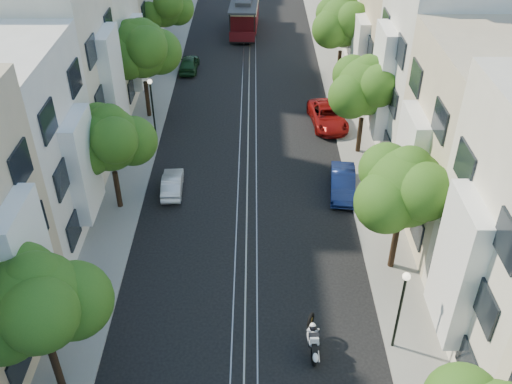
{
  "coord_description": "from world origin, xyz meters",
  "views": [
    {
      "loc": [
        0.45,
        -12.02,
        19.46
      ],
      "look_at": [
        0.51,
        12.38,
        2.2
      ],
      "focal_mm": 40.0,
      "sensor_mm": 36.0,
      "label": 1
    }
  ],
  "objects_px": {
    "tree_w_b": "(110,141)",
    "parked_car_w_far": "(189,63)",
    "tree_e_b": "(406,190)",
    "tree_e_d": "(343,23)",
    "tree_w_d": "(164,7)",
    "lamp_west": "(152,100)",
    "parked_car_w_mid": "(172,184)",
    "tree_w_c": "(142,50)",
    "tree_w_a": "(38,305)",
    "parked_car_e_mid": "(343,183)",
    "parked_car_e_far": "(328,116)",
    "lamp_east": "(402,300)",
    "sportbike_rider": "(313,338)",
    "tree_e_c": "(366,88)",
    "cable_car": "(245,13)"
  },
  "relations": [
    {
      "from": "tree_w_b",
      "to": "parked_car_w_far",
      "type": "xyz_separation_m",
      "value": [
        2.07,
        19.4,
        -3.76
      ]
    },
    {
      "from": "tree_e_b",
      "to": "tree_e_d",
      "type": "height_order",
      "value": "tree_e_d"
    },
    {
      "from": "parked_car_w_far",
      "to": "tree_e_b",
      "type": "bearing_deg",
      "value": 118.13
    },
    {
      "from": "tree_e_b",
      "to": "tree_w_d",
      "type": "height_order",
      "value": "tree_e_b"
    },
    {
      "from": "lamp_west",
      "to": "parked_car_w_mid",
      "type": "height_order",
      "value": "lamp_west"
    },
    {
      "from": "tree_w_c",
      "to": "tree_e_b",
      "type": "bearing_deg",
      "value": -48.01
    },
    {
      "from": "tree_w_a",
      "to": "tree_w_d",
      "type": "height_order",
      "value": "tree_w_a"
    },
    {
      "from": "tree_e_d",
      "to": "tree_w_d",
      "type": "height_order",
      "value": "tree_e_d"
    },
    {
      "from": "parked_car_e_mid",
      "to": "parked_car_e_far",
      "type": "height_order",
      "value": "parked_car_e_far"
    },
    {
      "from": "tree_w_d",
      "to": "parked_car_w_far",
      "type": "bearing_deg",
      "value": -51.48
    },
    {
      "from": "tree_w_c",
      "to": "parked_car_e_mid",
      "type": "distance_m",
      "value": 16.5
    },
    {
      "from": "lamp_east",
      "to": "parked_car_e_mid",
      "type": "xyz_separation_m",
      "value": [
        -0.7,
        11.46,
        -2.19
      ]
    },
    {
      "from": "parked_car_w_far",
      "to": "tree_w_d",
      "type": "bearing_deg",
      "value": -50.17
    },
    {
      "from": "lamp_west",
      "to": "sportbike_rider",
      "type": "bearing_deg",
      "value": -63.31
    },
    {
      "from": "lamp_east",
      "to": "parked_car_e_far",
      "type": "bearing_deg",
      "value": 92.03
    },
    {
      "from": "tree_e_d",
      "to": "tree_w_d",
      "type": "xyz_separation_m",
      "value": [
        -14.4,
        5.0,
        -0.27
      ]
    },
    {
      "from": "tree_w_b",
      "to": "tree_w_c",
      "type": "height_order",
      "value": "tree_w_c"
    },
    {
      "from": "tree_e_c",
      "to": "tree_w_a",
      "type": "xyz_separation_m",
      "value": [
        -14.4,
        -18.0,
        0.13
      ]
    },
    {
      "from": "parked_car_e_far",
      "to": "parked_car_w_mid",
      "type": "xyz_separation_m",
      "value": [
        -10.0,
        -8.19,
        -0.14
      ]
    },
    {
      "from": "tree_w_b",
      "to": "tree_w_a",
      "type": "bearing_deg",
      "value": -90.0
    },
    {
      "from": "cable_car",
      "to": "tree_e_c",
      "type": "bearing_deg",
      "value": -68.53
    },
    {
      "from": "tree_e_c",
      "to": "sportbike_rider",
      "type": "height_order",
      "value": "tree_e_c"
    },
    {
      "from": "parked_car_e_far",
      "to": "tree_w_b",
      "type": "bearing_deg",
      "value": -148.43
    },
    {
      "from": "tree_e_b",
      "to": "tree_w_a",
      "type": "bearing_deg",
      "value": -154.08
    },
    {
      "from": "tree_w_d",
      "to": "parked_car_e_mid",
      "type": "height_order",
      "value": "tree_w_d"
    },
    {
      "from": "parked_car_e_mid",
      "to": "tree_w_d",
      "type": "bearing_deg",
      "value": 128.21
    },
    {
      "from": "tree_w_d",
      "to": "cable_car",
      "type": "bearing_deg",
      "value": 46.42
    },
    {
      "from": "parked_car_e_mid",
      "to": "parked_car_w_mid",
      "type": "height_order",
      "value": "parked_car_e_mid"
    },
    {
      "from": "tree_e_b",
      "to": "lamp_east",
      "type": "height_order",
      "value": "tree_e_b"
    },
    {
      "from": "lamp_east",
      "to": "sportbike_rider",
      "type": "distance_m",
      "value": 4.0
    },
    {
      "from": "sportbike_rider",
      "to": "parked_car_w_far",
      "type": "distance_m",
      "value": 30.61
    },
    {
      "from": "tree_e_b",
      "to": "cable_car",
      "type": "xyz_separation_m",
      "value": [
        -7.76,
        33.98,
        -2.88
      ]
    },
    {
      "from": "tree_e_c",
      "to": "tree_e_b",
      "type": "bearing_deg",
      "value": -90.0
    },
    {
      "from": "tree_e_c",
      "to": "tree_e_d",
      "type": "relative_size",
      "value": 0.95
    },
    {
      "from": "tree_w_a",
      "to": "lamp_west",
      "type": "height_order",
      "value": "tree_w_a"
    },
    {
      "from": "parked_car_e_mid",
      "to": "sportbike_rider",
      "type": "bearing_deg",
      "value": -96.91
    },
    {
      "from": "parked_car_e_far",
      "to": "parked_car_w_mid",
      "type": "height_order",
      "value": "parked_car_e_far"
    },
    {
      "from": "parked_car_e_mid",
      "to": "tree_e_b",
      "type": "bearing_deg",
      "value": -69.26
    },
    {
      "from": "tree_e_c",
      "to": "sportbike_rider",
      "type": "distance_m",
      "value": 17.18
    },
    {
      "from": "tree_w_b",
      "to": "lamp_west",
      "type": "height_order",
      "value": "tree_w_b"
    },
    {
      "from": "tree_w_b",
      "to": "tree_w_d",
      "type": "distance_m",
      "value": 22.0
    },
    {
      "from": "tree_w_b",
      "to": "tree_w_c",
      "type": "relative_size",
      "value": 0.88
    },
    {
      "from": "lamp_east",
      "to": "parked_car_w_far",
      "type": "bearing_deg",
      "value": 111.16
    },
    {
      "from": "tree_w_b",
      "to": "parked_car_e_mid",
      "type": "height_order",
      "value": "tree_w_b"
    },
    {
      "from": "tree_e_b",
      "to": "lamp_west",
      "type": "xyz_separation_m",
      "value": [
        -13.56,
        13.02,
        -1.89
      ]
    },
    {
      "from": "tree_e_d",
      "to": "lamp_west",
      "type": "distance_m",
      "value": 16.39
    },
    {
      "from": "tree_w_a",
      "to": "tree_w_b",
      "type": "distance_m",
      "value": 12.0
    },
    {
      "from": "tree_e_b",
      "to": "tree_w_c",
      "type": "xyz_separation_m",
      "value": [
        -14.4,
        16.0,
        0.34
      ]
    },
    {
      "from": "tree_w_d",
      "to": "lamp_west",
      "type": "bearing_deg",
      "value": -86.56
    },
    {
      "from": "parked_car_w_mid",
      "to": "tree_e_c",
      "type": "bearing_deg",
      "value": -162.19
    }
  ]
}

